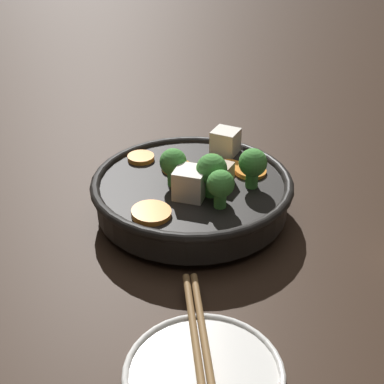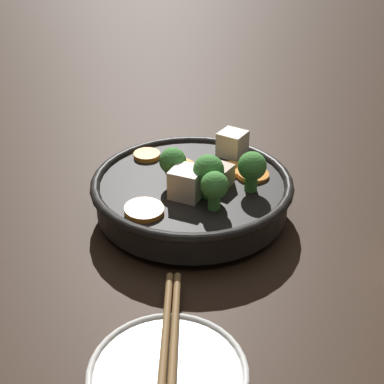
# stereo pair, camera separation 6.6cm
# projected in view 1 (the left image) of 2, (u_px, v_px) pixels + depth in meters

# --- Properties ---
(ground_plane) EXTENTS (3.00, 3.00, 0.00)m
(ground_plane) POSITION_uv_depth(u_px,v_px,m) (192.00, 213.00, 0.67)
(ground_plane) COLOR black
(stirfry_bowl) EXTENTS (0.25, 0.25, 0.10)m
(stirfry_bowl) POSITION_uv_depth(u_px,v_px,m) (193.00, 190.00, 0.66)
(stirfry_bowl) COLOR black
(stirfry_bowl) RESTS_ON ground_plane
(side_saucer) EXTENTS (0.14, 0.14, 0.01)m
(side_saucer) POSITION_uv_depth(u_px,v_px,m) (204.00, 375.00, 0.45)
(side_saucer) COLOR white
(side_saucer) RESTS_ON ground_plane
(chopsticks_pair) EXTENTS (0.05, 0.23, 0.01)m
(chopsticks_pair) POSITION_uv_depth(u_px,v_px,m) (204.00, 367.00, 0.44)
(chopsticks_pair) COLOR olive
(chopsticks_pair) RESTS_ON side_saucer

